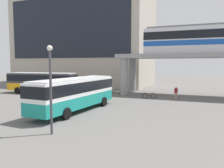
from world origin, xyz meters
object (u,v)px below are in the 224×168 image
at_px(bicycle_brown, 149,96).
at_px(station_building, 84,37).
at_px(bus_secondary, 42,81).
at_px(bus_main, 75,91).
at_px(train, 222,38).
at_px(pedestrian_walking_across, 176,93).

bearing_deg(bicycle_brown, station_building, 139.37).
bearing_deg(bus_secondary, bicycle_brown, 4.83).
height_order(bus_secondary, bicycle_brown, bus_secondary).
bearing_deg(station_building, bus_main, -63.29).
height_order(train, bicycle_brown, train).
distance_m(train, bicycle_brown, 12.33).
distance_m(station_building, bus_main, 30.65).
height_order(bus_main, bicycle_brown, bus_main).
xyz_separation_m(bus_main, bicycle_brown, (4.89, 10.73, -1.63)).
height_order(station_building, bus_secondary, station_building).
bearing_deg(bicycle_brown, bus_secondary, -175.17).
distance_m(bus_main, bus_secondary, 14.83).
bearing_deg(bus_secondary, train, 12.35).
distance_m(train, bus_main, 21.06).
distance_m(bus_main, bicycle_brown, 11.90).
relative_size(bus_secondary, pedestrian_walking_across, 7.15).
relative_size(station_building, pedestrian_walking_across, 18.47).
xyz_separation_m(bus_secondary, pedestrian_walking_across, (19.73, 2.61, -1.26)).
distance_m(bus_main, pedestrian_walking_across, 14.56).
distance_m(bus_secondary, pedestrian_walking_across, 19.94).
relative_size(train, bus_secondary, 1.85).
relative_size(bus_secondary, bicycle_brown, 6.47).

